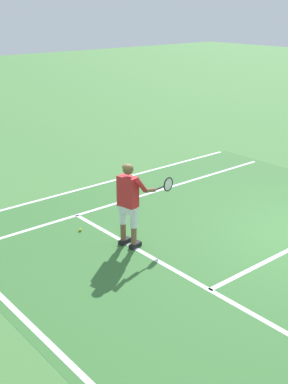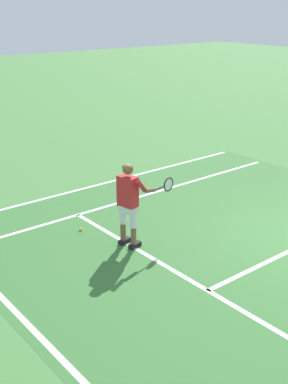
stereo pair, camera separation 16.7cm
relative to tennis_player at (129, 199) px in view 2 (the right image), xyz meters
The scene contains 7 objects.
court_inner_surface 2.99m from the tennis_player, 39.95° to the left, with size 10.98×9.59×0.00m, color #387033.
line_baseline 3.66m from the tennis_player, 52.17° to the right, with size 10.98×0.10×0.01m, color white.
line_service 2.38m from the tennis_player, ahead, with size 8.23×0.10×0.01m, color white.
line_singles_left 2.84m from the tennis_player, 137.18° to the left, with size 0.10×9.19×0.01m, color white.
line_doubles_left 3.92m from the tennis_player, 151.46° to the left, with size 0.10×9.19×0.01m, color white.
tennis_player is the anchor object (origin of this frame).
tennis_ball_near_feet 1.58m from the tennis_player, 161.64° to the right, with size 0.07×0.07×0.07m, color #CCE02D.
Camera 2 is at (4.94, -8.52, 4.52)m, focal length 46.49 mm.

